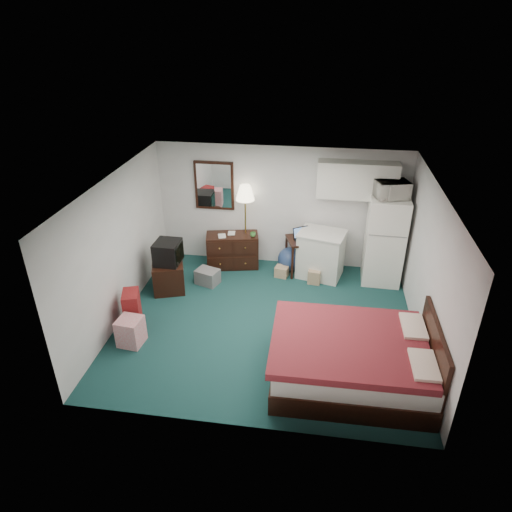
% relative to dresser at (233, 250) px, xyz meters
% --- Properties ---
extents(floor, '(5.00, 4.50, 0.01)m').
position_rel_dresser_xyz_m(floor, '(0.95, -1.92, -0.36)').
color(floor, '#173A3E').
rests_on(floor, ground).
extents(ceiling, '(5.00, 4.50, 0.01)m').
position_rel_dresser_xyz_m(ceiling, '(0.95, -1.92, 2.14)').
color(ceiling, silver).
rests_on(ceiling, walls).
extents(walls, '(5.01, 4.51, 2.50)m').
position_rel_dresser_xyz_m(walls, '(0.95, -1.92, 0.89)').
color(walls, silver).
rests_on(walls, floor).
extents(mirror, '(0.80, 0.06, 1.00)m').
position_rel_dresser_xyz_m(mirror, '(-0.40, 0.30, 1.29)').
color(mirror, white).
rests_on(mirror, walls).
extents(upper_cabinets, '(1.50, 0.35, 0.70)m').
position_rel_dresser_xyz_m(upper_cabinets, '(2.40, 0.16, 1.59)').
color(upper_cabinets, silver).
rests_on(upper_cabinets, walls).
extents(headboard, '(0.06, 1.56, 1.00)m').
position_rel_dresser_xyz_m(headboard, '(3.41, -3.09, 0.19)').
color(headboard, black).
rests_on(headboard, walls).
extents(dresser, '(1.13, 0.69, 0.72)m').
position_rel_dresser_xyz_m(dresser, '(0.00, 0.00, 0.00)').
color(dresser, black).
rests_on(dresser, floor).
extents(floor_lamp, '(0.45, 0.45, 1.74)m').
position_rel_dresser_xyz_m(floor_lamp, '(0.26, 0.13, 0.51)').
color(floor_lamp, gold).
rests_on(floor_lamp, floor).
extents(desk, '(0.74, 0.74, 0.74)m').
position_rel_dresser_xyz_m(desk, '(1.44, -0.03, 0.01)').
color(desk, black).
rests_on(desk, floor).
extents(exercise_ball, '(0.51, 0.51, 0.49)m').
position_rel_dresser_xyz_m(exercise_ball, '(1.20, 0.00, -0.11)').
color(exercise_ball, navy).
rests_on(exercise_ball, floor).
extents(kitchen_counter, '(0.97, 0.83, 0.92)m').
position_rel_dresser_xyz_m(kitchen_counter, '(1.82, -0.13, 0.10)').
color(kitchen_counter, silver).
rests_on(kitchen_counter, floor).
extents(fridge, '(0.74, 0.74, 1.74)m').
position_rel_dresser_xyz_m(fridge, '(3.01, -0.12, 0.51)').
color(fridge, white).
rests_on(fridge, floor).
extents(bed, '(2.21, 1.73, 0.70)m').
position_rel_dresser_xyz_m(bed, '(2.32, -3.09, -0.01)').
color(bed, '#50141A').
rests_on(bed, floor).
extents(tv_stand, '(0.74, 0.77, 0.57)m').
position_rel_dresser_xyz_m(tv_stand, '(-1.03, -1.09, -0.07)').
color(tv_stand, black).
rests_on(tv_stand, floor).
extents(suitcase, '(0.37, 0.47, 0.67)m').
position_rel_dresser_xyz_m(suitcase, '(-1.26, -2.32, -0.03)').
color(suitcase, '#5B0301').
rests_on(suitcase, floor).
extents(retail_box, '(0.41, 0.41, 0.46)m').
position_rel_dresser_xyz_m(retail_box, '(-1.12, -2.77, -0.13)').
color(retail_box, silver).
rests_on(retail_box, floor).
extents(file_bin, '(0.51, 0.44, 0.30)m').
position_rel_dresser_xyz_m(file_bin, '(-0.35, -0.78, -0.21)').
color(file_bin, slate).
rests_on(file_bin, floor).
extents(cardboard_box_a, '(0.30, 0.27, 0.22)m').
position_rel_dresser_xyz_m(cardboard_box_a, '(1.07, -0.29, -0.25)').
color(cardboard_box_a, olive).
rests_on(cardboard_box_a, floor).
extents(cardboard_box_b, '(0.27, 0.31, 0.28)m').
position_rel_dresser_xyz_m(cardboard_box_b, '(1.73, -0.41, -0.22)').
color(cardboard_box_b, olive).
rests_on(cardboard_box_b, floor).
extents(laptop, '(0.43, 0.41, 0.23)m').
position_rel_dresser_xyz_m(laptop, '(1.46, -0.08, 0.49)').
color(laptop, black).
rests_on(laptop, desk).
extents(crt_tv, '(0.48, 0.51, 0.43)m').
position_rel_dresser_xyz_m(crt_tv, '(-1.01, -1.07, 0.43)').
color(crt_tv, black).
rests_on(crt_tv, tv_stand).
extents(microwave, '(0.65, 0.47, 0.39)m').
position_rel_dresser_xyz_m(microwave, '(3.01, -0.16, 1.58)').
color(microwave, white).
rests_on(microwave, fridge).
extents(book_a, '(0.15, 0.06, 0.21)m').
position_rel_dresser_xyz_m(book_a, '(-0.26, -0.13, 0.46)').
color(book_a, olive).
rests_on(book_a, dresser).
extents(book_b, '(0.15, 0.04, 0.20)m').
position_rel_dresser_xyz_m(book_b, '(-0.09, 0.03, 0.46)').
color(book_b, olive).
rests_on(book_b, dresser).
extents(mug, '(0.13, 0.12, 0.11)m').
position_rel_dresser_xyz_m(mug, '(0.44, -0.03, 0.42)').
color(mug, '#42893B').
rests_on(mug, dresser).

